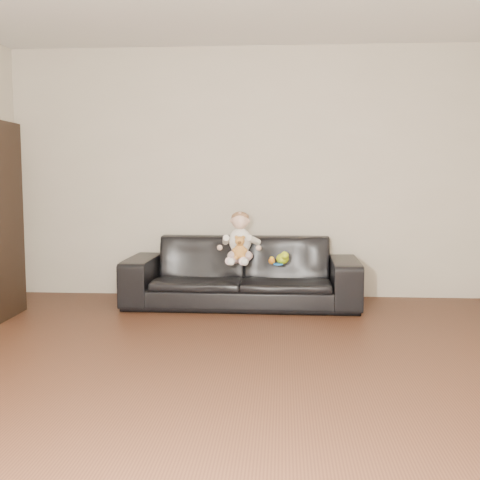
# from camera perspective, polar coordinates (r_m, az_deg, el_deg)

# --- Properties ---
(floor) EXTENTS (5.50, 5.50, 0.00)m
(floor) POSITION_cam_1_polar(r_m,az_deg,el_deg) (3.80, -1.81, -13.24)
(floor) COLOR #472819
(floor) RESTS_ON ground
(wall_back) EXTENTS (5.00, 0.00, 5.00)m
(wall_back) POSITION_cam_1_polar(r_m,az_deg,el_deg) (6.33, 0.71, 6.38)
(wall_back) COLOR beige
(wall_back) RESTS_ON ground
(wall_front) EXTENTS (5.00, 0.00, 5.00)m
(wall_front) POSITION_cam_1_polar(r_m,az_deg,el_deg) (0.90, -20.52, 9.18)
(wall_front) COLOR beige
(wall_front) RESTS_ON ground
(sofa) EXTENTS (2.27, 0.91, 0.66)m
(sofa) POSITION_cam_1_polar(r_m,az_deg,el_deg) (5.90, 0.19, -3.03)
(sofa) COLOR black
(sofa) RESTS_ON floor
(baby) EXTENTS (0.36, 0.44, 0.49)m
(baby) POSITION_cam_1_polar(r_m,az_deg,el_deg) (5.74, -0.01, -0.04)
(baby) COLOR #FED6D9
(baby) RESTS_ON sofa
(teddy_bear) EXTENTS (0.14, 0.14, 0.22)m
(teddy_bear) POSITION_cam_1_polar(r_m,az_deg,el_deg) (5.60, -0.02, -0.72)
(teddy_bear) COLOR #C48338
(teddy_bear) RESTS_ON sofa
(toy_green) EXTENTS (0.15, 0.17, 0.10)m
(toy_green) POSITION_cam_1_polar(r_m,az_deg,el_deg) (5.71, 4.05, -1.78)
(toy_green) COLOR #B1CF18
(toy_green) RESTS_ON sofa
(toy_rattle) EXTENTS (0.08, 0.08, 0.06)m
(toy_rattle) POSITION_cam_1_polar(r_m,az_deg,el_deg) (5.69, 3.03, -1.99)
(toy_rattle) COLOR #CB6E17
(toy_rattle) RESTS_ON sofa
(toy_blue_disc) EXTENTS (0.10, 0.10, 0.01)m
(toy_blue_disc) POSITION_cam_1_polar(r_m,az_deg,el_deg) (5.66, 3.64, -2.29)
(toy_blue_disc) COLOR blue
(toy_blue_disc) RESTS_ON sofa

